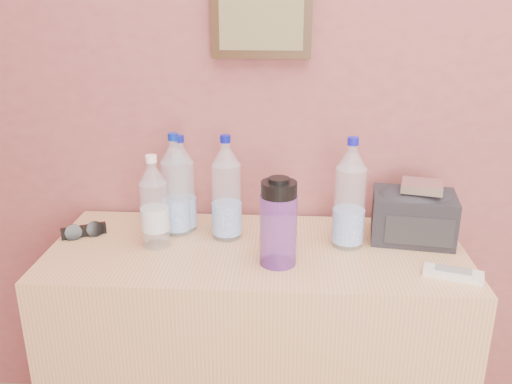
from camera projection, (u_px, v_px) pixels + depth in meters
The scene contains 12 objects.
picture_frame at pixel (261, 15), 1.60m from camera, with size 0.30×0.03×0.25m, color #382311, non-canonical shape.
dresser at pixel (256, 355), 1.72m from camera, with size 1.21×0.51×0.76m, color tan.
pet_large_a at pixel (182, 189), 1.67m from camera, with size 0.08×0.08×0.30m.
pet_large_b at pixel (176, 190), 1.65m from camera, with size 0.09×0.09×0.32m.
pet_large_c at pixel (226, 193), 1.62m from camera, with size 0.09×0.09×0.32m.
pet_large_d at pixel (350, 199), 1.56m from camera, with size 0.09×0.09×0.33m.
pet_small at pixel (154, 207), 1.56m from camera, with size 0.08×0.08×0.28m.
nalgene_bottle at pixel (278, 222), 1.46m from camera, with size 0.10×0.10×0.25m.
sunglasses at pixel (84, 231), 1.66m from camera, with size 0.13×0.05×0.03m, color black, non-canonical shape.
ac_remote at pixel (453, 274), 1.42m from camera, with size 0.15×0.05×0.02m, color silver.
toiletry_bag at pixel (413, 214), 1.62m from camera, with size 0.24×0.17×0.16m, color black, non-canonical shape.
foil_packet at pixel (422, 186), 1.57m from camera, with size 0.12×0.10×0.02m, color silver.
Camera 1 is at (-0.46, 0.29, 1.45)m, focal length 38.00 mm.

